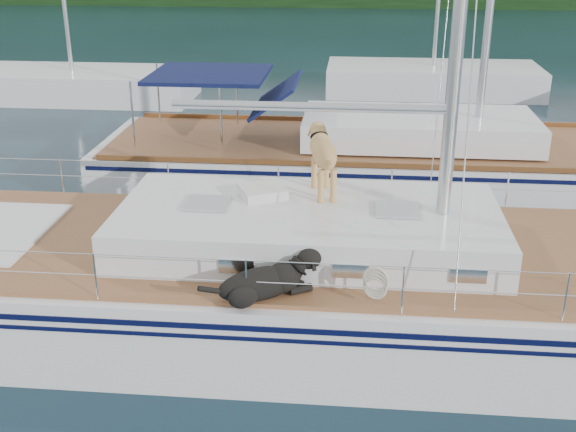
# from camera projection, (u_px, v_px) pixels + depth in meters

# --- Properties ---
(ground) EXTENTS (120.00, 120.00, 0.00)m
(ground) POSITION_uv_depth(u_px,v_px,m) (253.00, 321.00, 10.56)
(ground) COLOR black
(ground) RESTS_ON ground
(main_sailboat) EXTENTS (12.00, 4.01, 14.01)m
(main_sailboat) POSITION_uv_depth(u_px,v_px,m) (259.00, 280.00, 10.29)
(main_sailboat) COLOR white
(main_sailboat) RESTS_ON ground
(neighbor_sailboat) EXTENTS (11.00, 3.50, 13.30)m
(neighbor_sailboat) POSITION_uv_depth(u_px,v_px,m) (365.00, 164.00, 15.46)
(neighbor_sailboat) COLOR white
(neighbor_sailboat) RESTS_ON ground
(bg_boat_west) EXTENTS (8.00, 3.00, 11.65)m
(bg_boat_west) POSITION_uv_depth(u_px,v_px,m) (73.00, 85.00, 24.02)
(bg_boat_west) COLOR white
(bg_boat_west) RESTS_ON ground
(bg_boat_center) EXTENTS (7.20, 3.00, 11.65)m
(bg_boat_center) POSITION_uv_depth(u_px,v_px,m) (432.00, 80.00, 24.82)
(bg_boat_center) COLOR white
(bg_boat_center) RESTS_ON ground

